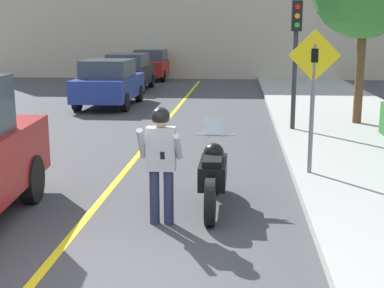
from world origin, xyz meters
name	(u,v)px	position (x,y,z in m)	size (l,w,h in m)	color
ground_plane	(85,288)	(0.00, 0.00, 0.00)	(80.00, 80.00, 0.00)	#424244
road_center_line	(137,157)	(-0.60, 6.00, 0.00)	(0.12, 36.00, 0.01)	yellow
motorcycle	(213,175)	(1.22, 2.79, 0.52)	(0.62, 2.22, 1.32)	black
person_biker	(161,154)	(0.54, 2.00, 1.01)	(0.59, 0.46, 1.67)	#282D4C
crossing_sign	(313,88)	(2.89, 4.46, 1.69)	(0.91, 0.08, 2.56)	slate
traffic_light	(296,40)	(3.01, 8.93, 2.45)	(0.26, 0.30, 3.28)	#2D2D30
parked_car_blue	(109,83)	(-3.09, 13.82, 0.86)	(1.88, 4.20, 1.68)	black
parked_car_black	(129,72)	(-3.49, 19.17, 0.86)	(1.88, 4.20, 1.68)	black
parked_car_red	(151,64)	(-3.33, 24.59, 0.86)	(1.88, 4.20, 1.68)	black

